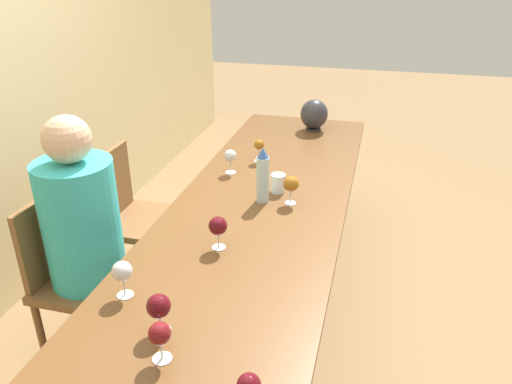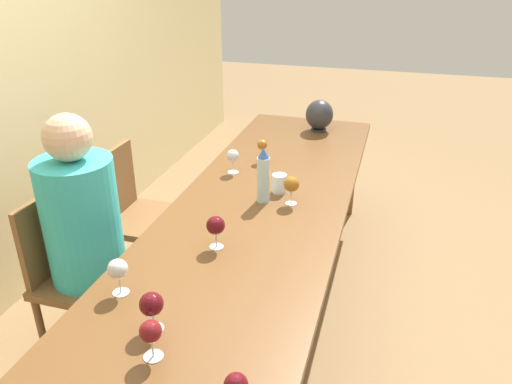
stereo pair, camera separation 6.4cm
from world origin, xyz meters
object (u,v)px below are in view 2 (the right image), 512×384
object	(u,v)px
vase	(319,115)
wine_glass_3	(216,226)
wine_glass_7	(152,305)
wine_glass_6	(292,185)
chair_far	(139,213)
wine_glass_1	(151,332)
water_bottle	(263,176)
wine_glass_2	(262,146)
person_near	(87,236)
wine_glass_4	(118,270)
wine_glass_5	(233,156)
water_tumbler	(279,183)
chair_near	(79,270)

from	to	relation	value
vase	wine_glass_3	world-z (taller)	vase
vase	wine_glass_7	world-z (taller)	vase
wine_glass_6	chair_far	world-z (taller)	wine_glass_6
wine_glass_3	vase	bearing A→B (deg)	-5.37
wine_glass_3	wine_glass_1	bearing A→B (deg)	-177.01
water_bottle	wine_glass_6	size ratio (longest dim) A/B	1.95
wine_glass_6	chair_far	size ratio (longest dim) A/B	0.17
wine_glass_2	person_near	bearing A→B (deg)	150.95
wine_glass_3	wine_glass_7	distance (m)	0.55
wine_glass_1	wine_glass_4	distance (m)	0.38
wine_glass_5	water_tumbler	bearing A→B (deg)	-119.43
water_bottle	person_near	world-z (taller)	person_near
wine_glass_6	wine_glass_3	bearing A→B (deg)	156.05
wine_glass_5	wine_glass_2	bearing A→B (deg)	-28.30
chair_near	wine_glass_2	bearing A→B (deg)	-32.31
chair_far	wine_glass_2	bearing A→B (deg)	-57.35
person_near	vase	bearing A→B (deg)	-25.26
vase	wine_glass_1	distance (m)	2.35
chair_near	chair_far	distance (m)	0.61
chair_far	chair_near	bearing A→B (deg)	180.00
wine_glass_7	wine_glass_3	bearing A→B (deg)	-2.29
wine_glass_3	chair_near	bearing A→B (deg)	91.09
wine_glass_7	chair_far	size ratio (longest dim) A/B	0.17
vase	wine_glass_7	size ratio (longest dim) A/B	1.52
wine_glass_2	wine_glass_7	size ratio (longest dim) A/B	0.95
wine_glass_5	chair_far	distance (m)	0.66
water_bottle	wine_glass_5	size ratio (longest dim) A/B	2.06
wine_glass_2	person_near	size ratio (longest dim) A/B	0.11
chair_far	wine_glass_6	bearing A→B (deg)	-95.95
wine_glass_1	wine_glass_7	distance (m)	0.13
vase	wine_glass_6	distance (m)	1.19
water_tumbler	wine_glass_2	distance (m)	0.45
water_tumbler	wine_glass_7	xyz separation A→B (m)	(-1.16, 0.15, 0.05)
wine_glass_5	chair_near	size ratio (longest dim) A/B	0.16
water_tumbler	person_near	xyz separation A→B (m)	(-0.63, 0.77, -0.09)
water_bottle	person_near	xyz separation A→B (m)	(-0.50, 0.72, -0.19)
wine_glass_4	person_near	size ratio (longest dim) A/B	0.11
water_bottle	wine_glass_1	bearing A→B (deg)	177.96
wine_glass_5	wine_glass_1	bearing A→B (deg)	-171.26
chair_far	wine_glass_4	bearing A→B (deg)	-153.93
wine_glass_6	wine_glass_5	bearing A→B (deg)	54.00
wine_glass_1	water_bottle	bearing A→B (deg)	-2.04
water_tumbler	wine_glass_1	distance (m)	1.28
water_tumbler	wine_glass_3	size ratio (longest dim) A/B	0.67
water_tumbler	wine_glass_3	distance (m)	0.63
water_bottle	vase	distance (m)	1.20
wine_glass_1	chair_far	distance (m)	1.51
water_tumbler	wine_glass_1	size ratio (longest dim) A/B	0.72
wine_glass_2	chair_near	size ratio (longest dim) A/B	0.16
wine_glass_7	person_near	xyz separation A→B (m)	(0.54, 0.62, -0.15)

